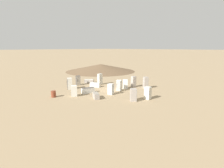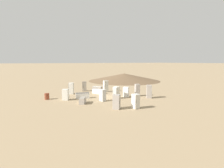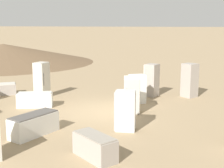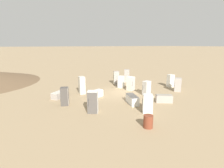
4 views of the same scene
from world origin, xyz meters
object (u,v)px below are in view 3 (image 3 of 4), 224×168
Objects in this scene: discarded_fridge_3 at (34,124)px; discarded_fridge_7 at (35,100)px; discarded_fridge_2 at (95,147)px; discarded_fridge_11 at (0,89)px; discarded_fridge_8 at (42,80)px; discarded_fridge_9 at (125,111)px; discarded_fridge_5 at (152,80)px; discarded_fridge_6 at (190,80)px; discarded_fridge_10 at (137,89)px; discarded_fridge_1 at (132,95)px.

discarded_fridge_3 is 3.95m from discarded_fridge_7.
discarded_fridge_2 reaches higher than discarded_fridge_11.
discarded_fridge_3 is at bearing 33.15° from discarded_fridge_8.
discarded_fridge_11 is at bearing -94.36° from discarded_fridge_2.
discarded_fridge_9 is (-5.92, 3.47, -0.19)m from discarded_fridge_8.
discarded_fridge_5 is 0.97× the size of discarded_fridge_6.
discarded_fridge_3 is at bearing 8.19° from discarded_fridge_7.
discarded_fridge_9 is at bearing 28.98° from discarded_fridge_11.
discarded_fridge_6 is at bearing 67.81° from discarded_fridge_11.
discarded_fridge_6 is at bearing -26.09° from discarded_fridge_9.
discarded_fridge_8 reaches higher than discarded_fridge_9.
discarded_fridge_10 is at bearing 83.95° from discarded_fridge_3.
discarded_fridge_3 is (2.81, -1.00, 0.03)m from discarded_fridge_2.
discarded_fridge_10 is (0.78, -4.11, -0.04)m from discarded_fridge_9.
discarded_fridge_5 is at bearing 42.66° from discarded_fridge_10.
discarded_fridge_10 is 7.69m from discarded_fridge_11.
discarded_fridge_1 is at bearing 43.63° from discarded_fridge_11.
discarded_fridge_8 is at bearing -106.13° from discarded_fridge_2.
discarded_fridge_2 is at bearing 74.17° from discarded_fridge_1.
discarded_fridge_2 is 1.11× the size of discarded_fridge_10.
discarded_fridge_1 is 3.56m from discarded_fridge_5.
discarded_fridge_9 is (-0.02, -2.65, 0.39)m from discarded_fridge_2.
discarded_fridge_3 is at bearing -84.67° from discarded_fridge_6.
discarded_fridge_1 is at bearing 72.98° from discarded_fridge_3.
discarded_fridge_5 is 6.29m from discarded_fridge_7.
discarded_fridge_1 reaches higher than discarded_fridge_3.
discarded_fridge_10 is at bearing 99.24° from discarded_fridge_8.
discarded_fridge_5 is at bearing -8.33° from discarded_fridge_9.
discarded_fridge_6 is 6.58m from discarded_fridge_9.
discarded_fridge_2 is at bearing -5.97° from discarded_fridge_3.
discarded_fridge_3 reaches higher than discarded_fridge_7.
discarded_fridge_7 is (4.58, 4.29, -0.53)m from discarded_fridge_5.
discarded_fridge_6 reaches higher than discarded_fridge_3.
discarded_fridge_8 is at bearing 134.55° from discarded_fridge_3.
discarded_fridge_6 is at bearing 113.84° from discarded_fridge_8.
discarded_fridge_1 is at bearing -163.82° from discarded_fridge_5.
discarded_fridge_5 is 8.39m from discarded_fridge_11.
discarded_fridge_2 is 0.91× the size of discarded_fridge_11.
discarded_fridge_6 is 1.04× the size of discarded_fridge_11.
discarded_fridge_5 is 1.01× the size of discarded_fridge_11.
discarded_fridge_11 is (7.90, -0.74, -0.49)m from discarded_fridge_1.
discarded_fridge_8 is at bearing -33.26° from discarded_fridge_1.
discarded_fridge_6 is at bearing 75.47° from discarded_fridge_3.
discarded_fridge_6 is at bearing 7.40° from discarded_fridge_10.
discarded_fridge_2 is at bearing 14.68° from discarded_fridge_11.
discarded_fridge_8 is at bearing 46.41° from discarded_fridge_9.
discarded_fridge_5 is at bearing -146.84° from discarded_fridge_2.
discarded_fridge_1 is at bearing -82.14° from discarded_fridge_6.
discarded_fridge_2 is at bearing -160.77° from discarded_fridge_5.
discarded_fridge_10 reaches higher than discarded_fridge_7.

